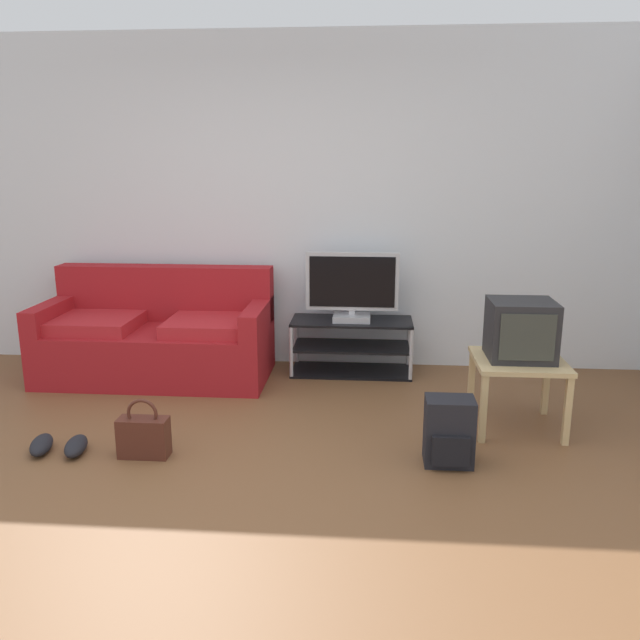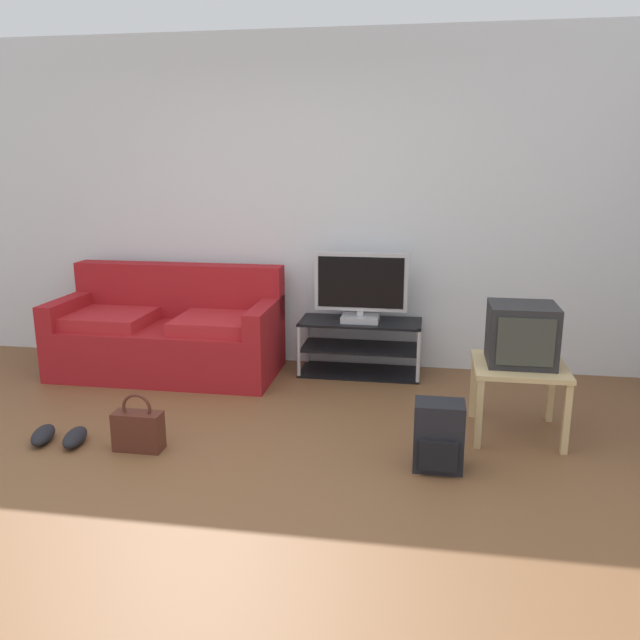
{
  "view_description": "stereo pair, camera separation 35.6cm",
  "coord_description": "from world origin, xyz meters",
  "px_view_note": "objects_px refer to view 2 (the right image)",
  "views": [
    {
      "loc": [
        0.75,
        -2.93,
        1.7
      ],
      "look_at": [
        0.41,
        1.29,
        0.65
      ],
      "focal_mm": 36.27,
      "sensor_mm": 36.0,
      "label": 1
    },
    {
      "loc": [
        1.1,
        -2.89,
        1.7
      ],
      "look_at": [
        0.41,
        1.29,
        0.65
      ],
      "focal_mm": 36.27,
      "sensor_mm": 36.0,
      "label": 2
    }
  ],
  "objects_px": {
    "side_table": "(519,374)",
    "sneakers_pair": "(59,436)",
    "couch": "(169,334)",
    "flat_tv": "(361,288)",
    "backpack": "(439,436)",
    "handbag": "(138,430)",
    "tv_stand": "(360,347)",
    "crt_tv": "(522,334)"
  },
  "relations": [
    {
      "from": "side_table",
      "to": "sneakers_pair",
      "type": "xyz_separation_m",
      "value": [
        -2.8,
        -0.61,
        -0.35
      ]
    },
    {
      "from": "couch",
      "to": "flat_tv",
      "type": "distance_m",
      "value": 1.61
    },
    {
      "from": "backpack",
      "to": "sneakers_pair",
      "type": "bearing_deg",
      "value": 179.41
    },
    {
      "from": "handbag",
      "to": "tv_stand",
      "type": "bearing_deg",
      "value": 54.95
    },
    {
      "from": "tv_stand",
      "to": "backpack",
      "type": "xyz_separation_m",
      "value": [
        0.61,
        -1.61,
        -0.03
      ]
    },
    {
      "from": "couch",
      "to": "tv_stand",
      "type": "bearing_deg",
      "value": 7.62
    },
    {
      "from": "crt_tv",
      "to": "backpack",
      "type": "xyz_separation_m",
      "value": [
        -0.49,
        -0.58,
        -0.46
      ]
    },
    {
      "from": "flat_tv",
      "to": "side_table",
      "type": "distance_m",
      "value": 1.54
    },
    {
      "from": "tv_stand",
      "to": "handbag",
      "type": "xyz_separation_m",
      "value": [
        -1.17,
        -1.66,
        -0.09
      ]
    },
    {
      "from": "flat_tv",
      "to": "crt_tv",
      "type": "distance_m",
      "value": 1.5
    },
    {
      "from": "side_table",
      "to": "handbag",
      "type": "distance_m",
      "value": 2.37
    },
    {
      "from": "crt_tv",
      "to": "handbag",
      "type": "relative_size",
      "value": 1.13
    },
    {
      "from": "tv_stand",
      "to": "side_table",
      "type": "distance_m",
      "value": 1.53
    },
    {
      "from": "backpack",
      "to": "flat_tv",
      "type": "bearing_deg",
      "value": 109.33
    },
    {
      "from": "couch",
      "to": "flat_tv",
      "type": "height_order",
      "value": "flat_tv"
    },
    {
      "from": "tv_stand",
      "to": "side_table",
      "type": "relative_size",
      "value": 1.73
    },
    {
      "from": "couch",
      "to": "flat_tv",
      "type": "bearing_deg",
      "value": 6.8
    },
    {
      "from": "couch",
      "to": "backpack",
      "type": "height_order",
      "value": "couch"
    },
    {
      "from": "flat_tv",
      "to": "crt_tv",
      "type": "xyz_separation_m",
      "value": [
        1.1,
        -1.01,
        -0.06
      ]
    },
    {
      "from": "crt_tv",
      "to": "side_table",
      "type": "bearing_deg",
      "value": -90.0
    },
    {
      "from": "flat_tv",
      "to": "sneakers_pair",
      "type": "bearing_deg",
      "value": -136.08
    },
    {
      "from": "flat_tv",
      "to": "sneakers_pair",
      "type": "height_order",
      "value": "flat_tv"
    },
    {
      "from": "tv_stand",
      "to": "handbag",
      "type": "relative_size",
      "value": 2.72
    },
    {
      "from": "crt_tv",
      "to": "handbag",
      "type": "bearing_deg",
      "value": -164.52
    },
    {
      "from": "couch",
      "to": "side_table",
      "type": "distance_m",
      "value": 2.79
    },
    {
      "from": "flat_tv",
      "to": "side_table",
      "type": "height_order",
      "value": "flat_tv"
    },
    {
      "from": "tv_stand",
      "to": "handbag",
      "type": "distance_m",
      "value": 2.03
    },
    {
      "from": "sneakers_pair",
      "to": "handbag",
      "type": "bearing_deg",
      "value": -0.72
    },
    {
      "from": "couch",
      "to": "handbag",
      "type": "xyz_separation_m",
      "value": [
        0.38,
        -1.45,
        -0.19
      ]
    },
    {
      "from": "handbag",
      "to": "backpack",
      "type": "bearing_deg",
      "value": 1.67
    },
    {
      "from": "flat_tv",
      "to": "handbag",
      "type": "relative_size",
      "value": 2.05
    },
    {
      "from": "side_table",
      "to": "crt_tv",
      "type": "relative_size",
      "value": 1.39
    },
    {
      "from": "tv_stand",
      "to": "crt_tv",
      "type": "distance_m",
      "value": 1.57
    },
    {
      "from": "tv_stand",
      "to": "flat_tv",
      "type": "bearing_deg",
      "value": -90.0
    },
    {
      "from": "flat_tv",
      "to": "crt_tv",
      "type": "bearing_deg",
      "value": -42.46
    },
    {
      "from": "couch",
      "to": "crt_tv",
      "type": "distance_m",
      "value": 2.8
    },
    {
      "from": "backpack",
      "to": "couch",
      "type": "bearing_deg",
      "value": 145.3
    },
    {
      "from": "handbag",
      "to": "couch",
      "type": "bearing_deg",
      "value": 104.82
    },
    {
      "from": "flat_tv",
      "to": "backpack",
      "type": "xyz_separation_m",
      "value": [
        0.61,
        -1.59,
        -0.52
      ]
    },
    {
      "from": "backpack",
      "to": "side_table",
      "type": "bearing_deg",
      "value": 46.91
    },
    {
      "from": "side_table",
      "to": "backpack",
      "type": "relative_size",
      "value": 1.43
    },
    {
      "from": "side_table",
      "to": "handbag",
      "type": "relative_size",
      "value": 1.57
    }
  ]
}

